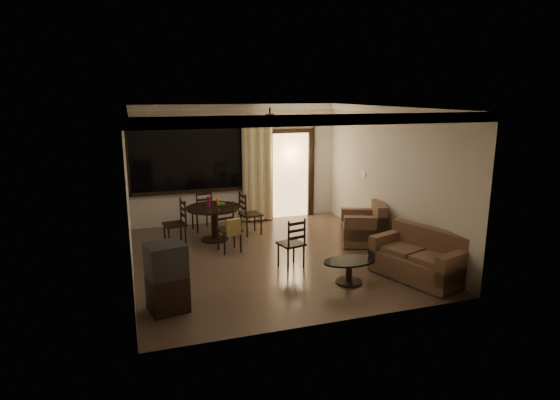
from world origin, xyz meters
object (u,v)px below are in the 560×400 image
object	(u,v)px
dining_table	(214,214)
dining_chair_south	(229,236)
coffee_table	(349,268)
tv_cabinet	(167,278)
dining_chair_east	(250,222)
dining_chair_north	(202,218)
armchair	(365,227)
sofa	(420,259)
side_chair	(291,253)
dining_chair_west	(176,232)

from	to	relation	value
dining_table	dining_chair_south	distance (m)	0.90
dining_table	coffee_table	size ratio (longest dim) A/B	1.29
tv_cabinet	dining_chair_east	bearing A→B (deg)	44.71
dining_chair_south	dining_chair_north	xyz separation A→B (m)	(-0.28, 1.62, -0.02)
dining_chair_east	armchair	xyz separation A→B (m)	(2.09, -1.38, 0.07)
dining_table	sofa	bearing A→B (deg)	-47.29
armchair	side_chair	distance (m)	2.06
armchair	dining_table	bearing A→B (deg)	177.65
dining_chair_west	tv_cabinet	xyz separation A→B (m)	(-0.41, -2.95, 0.22)
dining_table	side_chair	size ratio (longest dim) A/B	1.25
tv_cabinet	side_chair	distance (m)	2.50
dining_table	tv_cabinet	world-z (taller)	tv_cabinet
side_chair	armchair	bearing A→B (deg)	-170.25
dining_chair_west	dining_chair_south	xyz separation A→B (m)	(0.97, -0.70, 0.02)
dining_chair_east	dining_chair_south	size ratio (longest dim) A/B	1.00
dining_table	armchair	xyz separation A→B (m)	(2.91, -1.24, -0.22)
armchair	coffee_table	bearing A→B (deg)	-104.42
dining_chair_east	sofa	bearing A→B (deg)	-157.41
sofa	coffee_table	bearing A→B (deg)	153.00
dining_chair_east	armchair	world-z (taller)	dining_chair_east
armchair	dining_chair_north	bearing A→B (deg)	167.26
dining_table	coffee_table	bearing A→B (deg)	-60.68
sofa	armchair	world-z (taller)	armchair
tv_cabinet	armchair	world-z (taller)	tv_cabinet
dining_chair_south	coffee_table	world-z (taller)	dining_chair_south
dining_table	armchair	world-z (taller)	dining_table
side_chair	dining_chair_west	bearing A→B (deg)	-58.73
tv_cabinet	sofa	size ratio (longest dim) A/B	0.59
dining_chair_east	side_chair	bearing A→B (deg)	175.21
sofa	tv_cabinet	bearing A→B (deg)	159.89
dining_chair_west	sofa	distance (m)	4.81
coffee_table	side_chair	size ratio (longest dim) A/B	0.97
tv_cabinet	armchair	distance (m)	4.55
side_chair	dining_chair_south	bearing A→B (deg)	-66.76
dining_chair_south	tv_cabinet	xyz separation A→B (m)	(-1.38, -2.25, 0.20)
dining_chair_east	tv_cabinet	size ratio (longest dim) A/B	0.95
dining_chair_north	tv_cabinet	world-z (taller)	tv_cabinet
armchair	tv_cabinet	bearing A→B (deg)	-135.19
tv_cabinet	side_chair	world-z (taller)	tv_cabinet
dining_chair_north	sofa	bearing A→B (deg)	118.00
dining_chair_south	coffee_table	distance (m)	2.64
coffee_table	side_chair	world-z (taller)	side_chair
coffee_table	tv_cabinet	bearing A→B (deg)	-177.98
dining_chair_west	armchair	bearing A→B (deg)	63.87
armchair	dining_chair_south	bearing A→B (deg)	-167.39
side_chair	dining_table	bearing A→B (deg)	-76.46
sofa	coffee_table	xyz separation A→B (m)	(-1.24, 0.17, -0.06)
sofa	armchair	bearing A→B (deg)	70.98
dining_chair_east	side_chair	world-z (taller)	dining_chair_east
dining_chair_west	armchair	xyz separation A→B (m)	(3.74, -1.10, 0.07)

